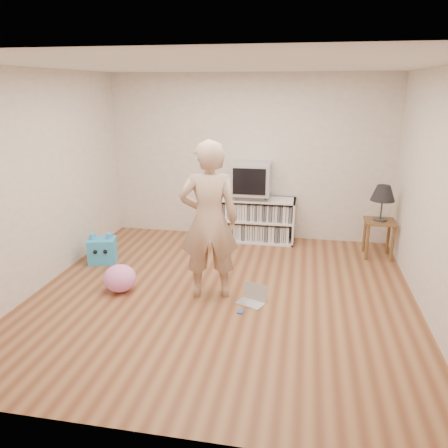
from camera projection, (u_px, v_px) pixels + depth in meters
name	position (u px, v px, depth m)	size (l,w,h in m)	color
ground	(222.00, 295.00, 5.23)	(4.50, 4.50, 0.00)	brown
walls	(222.00, 189.00, 4.84)	(4.52, 4.52, 2.60)	beige
ceiling	(222.00, 65.00, 4.45)	(4.50, 4.50, 0.01)	white
media_unit	(251.00, 219.00, 7.02)	(1.40, 0.45, 0.70)	white
dvd_deck	(251.00, 196.00, 6.89)	(0.45, 0.35, 0.07)	gray
crt_tv	(251.00, 178.00, 6.80)	(0.60, 0.53, 0.50)	#A3A3A8
side_table	(379.00, 229.00, 6.30)	(0.42, 0.42, 0.55)	brown
table_lamp	(383.00, 194.00, 6.14)	(0.34, 0.34, 0.52)	#333333
person	(209.00, 221.00, 4.96)	(0.67, 0.44, 1.85)	tan
laptop	(253.00, 298.00, 5.05)	(0.37, 0.34, 0.21)	silver
playing_cards	(241.00, 312.00, 4.83)	(0.07, 0.09, 0.02)	#3F5CAA
plush_blue	(102.00, 250.00, 6.16)	(0.44, 0.38, 0.43)	#31A4E5
plush_pink	(120.00, 278.00, 5.29)	(0.39, 0.39, 0.33)	#FA85D5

